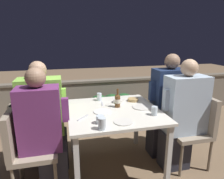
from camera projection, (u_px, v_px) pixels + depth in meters
ground_plane at (113, 167)px, 2.47m from camera, size 16.00×16.00×0.00m
parapet_wall at (93, 99)px, 3.91m from camera, size 9.00×0.18×0.75m
dining_table at (114, 117)px, 2.30m from camera, size 1.03×1.03×0.75m
planter_hedge at (112, 109)px, 3.46m from camera, size 0.80×0.47×0.60m
chair_left_near at (24, 144)px, 1.97m from camera, size 0.44×0.44×0.88m
person_purple_stripe at (44, 131)px, 1.99m from camera, size 0.49×0.26×1.29m
chair_left_far at (28, 129)px, 2.30m from camera, size 0.44×0.44×0.88m
person_green_blouse at (45, 117)px, 2.31m from camera, size 0.52×0.26×1.31m
chair_right_near at (196, 124)px, 2.41m from camera, size 0.44×0.44×0.88m
person_blue_shirt at (182, 116)px, 2.34m from camera, size 0.52×0.26×1.32m
chair_right_far at (179, 115)px, 2.70m from camera, size 0.44×0.44×0.88m
person_navy_jumper at (167, 106)px, 2.61m from camera, size 0.50×0.26×1.36m
beer_bottle at (117, 100)px, 2.34m from camera, size 0.06×0.06×0.22m
plate_0 at (103, 112)px, 2.21m from camera, size 0.20×0.20×0.01m
plate_1 at (142, 107)px, 2.35m from camera, size 0.23×0.23×0.01m
plate_2 at (123, 122)px, 1.94m from camera, size 0.19×0.19×0.01m
bowl_0 at (118, 101)px, 2.52m from camera, size 0.13×0.13×0.04m
bowl_1 at (133, 100)px, 2.58m from camera, size 0.14×0.14×0.04m
glass_cup_0 at (102, 124)px, 1.78m from camera, size 0.07×0.07×0.11m
glass_cup_1 at (99, 97)px, 2.59m from camera, size 0.06×0.06×0.10m
glass_cup_2 at (154, 111)px, 2.11m from camera, size 0.06×0.06×0.09m
glass_cup_3 at (100, 120)px, 1.91m from camera, size 0.08×0.08×0.08m
fork_0 at (102, 104)px, 2.48m from camera, size 0.04×0.17×0.01m
fork_1 at (83, 118)px, 2.04m from camera, size 0.13×0.14×0.01m
potted_plant at (166, 100)px, 3.46m from camera, size 0.40×0.40×0.81m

